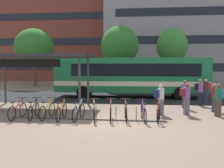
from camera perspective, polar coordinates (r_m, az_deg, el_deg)
name	(u,v)px	position (r m, az deg, el deg)	size (l,w,h in m)	color
ground	(106,123)	(11.24, -1.36, -9.18)	(200.00, 200.00, 0.00)	#7A6656
bus_lane_asphalt	(120,97)	(20.07, 1.89, -3.06)	(80.00, 7.20, 0.01)	#232326
city_bus	(130,76)	(19.87, 4.26, 1.98)	(12.05, 2.70, 3.20)	#196B3D
bike_rack	(86,118)	(11.97, -6.01, -7.89)	(7.68, 0.18, 0.70)	#47474C
parked_bicycle_red_0	(18,111)	(13.00, -21.13, -5.87)	(0.52, 1.72, 0.99)	black
parked_bicycle_black_1	(34,111)	(12.77, -17.76, -5.96)	(0.52, 1.72, 0.99)	black
parked_bicycle_yellow_2	(47,111)	(12.56, -14.83, -6.08)	(0.52, 1.72, 0.99)	black
parked_bicycle_orange_3	(62,112)	(12.14, -11.68, -6.38)	(0.52, 1.72, 0.99)	black
parked_bicycle_silver_4	(79,112)	(11.98, -7.78, -6.48)	(0.52, 1.72, 0.99)	black
parked_bicycle_orange_5	(94,112)	(11.78, -4.20, -6.64)	(0.53, 1.70, 0.99)	black
parked_bicycle_red_6	(111,112)	(11.77, -0.31, -6.63)	(0.52, 1.72, 0.99)	black
parked_bicycle_red_7	(126,113)	(11.75, 3.26, -6.66)	(0.52, 1.72, 0.99)	black
parked_bicycle_purple_8	(143,113)	(11.70, 7.34, -6.74)	(0.52, 1.72, 0.99)	black
parked_bicycle_red_9	(159,113)	(11.77, 10.85, -6.72)	(0.52, 1.71, 0.99)	black
transit_shelter	(38,57)	(15.85, -16.95, 5.94)	(6.64, 3.51, 3.30)	#38383D
commuter_navy_pack_0	(160,97)	(13.19, 11.19, -3.06)	(0.59, 0.46, 1.64)	#565660
commuter_teal_pack_1	(219,98)	(13.64, 23.65, -2.95)	(0.57, 0.60, 1.70)	#47382D
commuter_black_pack_2	(200,90)	(16.86, 19.72, -1.40)	(0.54, 0.37, 1.72)	black
commuter_maroon_pack_3	(186,97)	(13.50, 16.89, -2.83)	(0.58, 0.43, 1.69)	#565660
commuter_teal_pack_4	(185,92)	(15.42, 16.56, -1.83)	(0.43, 0.58, 1.74)	#47382D
commuter_olive_pack_5	(215,96)	(14.95, 22.78, -2.51)	(0.53, 0.61, 1.60)	#2D3851
commuter_red_pack_6	(206,89)	(18.49, 21.08, -1.04)	(0.55, 0.60, 1.66)	#2D3851
street_tree_0	(120,46)	(26.52, 1.86, 8.95)	(4.03, 4.03, 6.78)	brown
street_tree_1	(172,46)	(29.29, 13.80, 8.57)	(3.54, 3.54, 6.84)	brown
street_tree_2	(34,47)	(31.41, -17.66, 8.22)	(4.66, 4.66, 6.99)	brown
building_left_wing	(59,26)	(47.59, -12.25, 13.15)	(21.61, 13.50, 19.67)	brown
building_right_wing	(196,10)	(42.69, 19.01, 16.06)	(28.00, 12.63, 22.68)	gray
building_centre_block	(149,45)	(56.01, 8.57, 8.94)	(15.73, 11.40, 13.94)	tan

